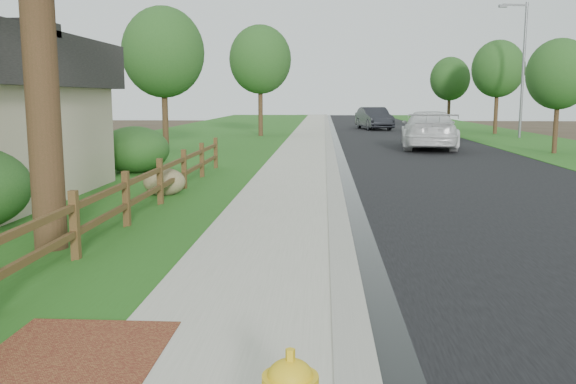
# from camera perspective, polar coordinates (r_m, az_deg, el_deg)

# --- Properties ---
(ground) EXTENTS (120.00, 120.00, 0.00)m
(ground) POSITION_cam_1_polar(r_m,az_deg,el_deg) (6.38, 2.32, -13.84)
(ground) COLOR #392E1F
(road) EXTENTS (8.00, 90.00, 0.02)m
(road) POSITION_cam_1_polar(r_m,az_deg,el_deg) (41.21, 9.64, 5.31)
(road) COLOR black
(road) RESTS_ON ground
(curb) EXTENTS (0.40, 90.00, 0.12)m
(curb) POSITION_cam_1_polar(r_m,az_deg,el_deg) (40.96, 3.76, 5.46)
(curb) COLOR gray
(curb) RESTS_ON ground
(wet_gutter) EXTENTS (0.50, 90.00, 0.00)m
(wet_gutter) POSITION_cam_1_polar(r_m,az_deg,el_deg) (40.96, 4.26, 5.41)
(wet_gutter) COLOR black
(wet_gutter) RESTS_ON road
(sidewalk) EXTENTS (2.20, 90.00, 0.10)m
(sidewalk) POSITION_cam_1_polar(r_m,az_deg,el_deg) (40.97, 1.94, 5.47)
(sidewalk) COLOR #A8A692
(sidewalk) RESTS_ON ground
(grass_strip) EXTENTS (1.60, 90.00, 0.06)m
(grass_strip) POSITION_cam_1_polar(r_m,az_deg,el_deg) (41.06, -0.73, 5.45)
(grass_strip) COLOR #255518
(grass_strip) RESTS_ON ground
(lawn_near) EXTENTS (9.00, 90.00, 0.04)m
(lawn_near) POSITION_cam_1_polar(r_m,az_deg,el_deg) (41.75, -7.90, 5.41)
(lawn_near) COLOR #255518
(lawn_near) RESTS_ON ground
(verge_far) EXTENTS (6.00, 90.00, 0.04)m
(verge_far) POSITION_cam_1_polar(r_m,az_deg,el_deg) (42.52, 18.96, 5.08)
(verge_far) COLOR #255518
(verge_far) RESTS_ON ground
(brick_patch) EXTENTS (1.60, 2.40, 0.11)m
(brick_patch) POSITION_cam_1_polar(r_m,az_deg,el_deg) (5.91, -20.63, -15.77)
(brick_patch) COLOR maroon
(brick_patch) RESTS_ON ground
(ranch_fence) EXTENTS (0.12, 16.92, 1.10)m
(ranch_fence) POSITION_cam_1_polar(r_m,az_deg,el_deg) (12.96, -13.26, 0.43)
(ranch_fence) COLOR #442B16
(ranch_fence) RESTS_ON ground
(white_suv) EXTENTS (3.20, 6.44, 1.80)m
(white_suv) POSITION_cam_1_polar(r_m,az_deg,el_deg) (30.11, 13.03, 5.69)
(white_suv) COLOR silver
(white_suv) RESTS_ON road
(dark_car_mid) EXTENTS (2.41, 4.47, 1.44)m
(dark_car_mid) POSITION_cam_1_polar(r_m,az_deg,el_deg) (42.28, 13.08, 6.29)
(dark_car_mid) COLOR black
(dark_car_mid) RESTS_ON road
(dark_car_far) EXTENTS (2.74, 5.40, 1.70)m
(dark_car_far) POSITION_cam_1_polar(r_m,az_deg,el_deg) (47.69, 8.05, 6.84)
(dark_car_far) COLOR black
(dark_car_far) RESTS_ON road
(streetlight) EXTENTS (1.84, 0.55, 8.01)m
(streetlight) POSITION_cam_1_polar(r_m,az_deg,el_deg) (39.66, 20.99, 11.27)
(streetlight) COLOR slate
(streetlight) RESTS_ON ground
(boulder) EXTENTS (1.13, 0.89, 0.71)m
(boulder) POSITION_cam_1_polar(r_m,az_deg,el_deg) (15.64, -11.50, 0.93)
(boulder) COLOR brown
(boulder) RESTS_ON ground
(shrub_d) EXTENTS (2.87, 2.87, 1.54)m
(shrub_d) POSITION_cam_1_polar(r_m,az_deg,el_deg) (20.59, -14.16, 3.86)
(shrub_d) COLOR #1D4A1A
(shrub_d) RESTS_ON ground
(tree_near_left) EXTENTS (3.63, 3.63, 6.42)m
(tree_near_left) POSITION_cam_1_polar(r_m,az_deg,el_deg) (28.09, -11.60, 12.66)
(tree_near_left) COLOR #372B16
(tree_near_left) RESTS_ON ground
(tree_near_right) EXTENTS (2.76, 2.76, 4.98)m
(tree_near_right) POSITION_cam_1_polar(r_m,az_deg,el_deg) (29.10, 24.04, 10.03)
(tree_near_right) COLOR #372B16
(tree_near_right) RESTS_ON ground
(tree_mid_left) EXTENTS (3.88, 3.88, 6.94)m
(tree_mid_left) POSITION_cam_1_polar(r_m,az_deg,el_deg) (38.99, -2.62, 12.26)
(tree_mid_left) COLOR #372B16
(tree_mid_left) RESTS_ON ground
(tree_mid_right) EXTENTS (3.44, 3.44, 6.23)m
(tree_mid_right) POSITION_cam_1_polar(r_m,az_deg,el_deg) (43.50, 19.06, 10.83)
(tree_mid_right) COLOR #372B16
(tree_mid_right) RESTS_ON ground
(tree_far_right) EXTENTS (2.98, 2.98, 5.49)m
(tree_far_right) POSITION_cam_1_polar(r_m,az_deg,el_deg) (48.38, 14.92, 10.19)
(tree_far_right) COLOR #372B16
(tree_far_right) RESTS_ON ground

